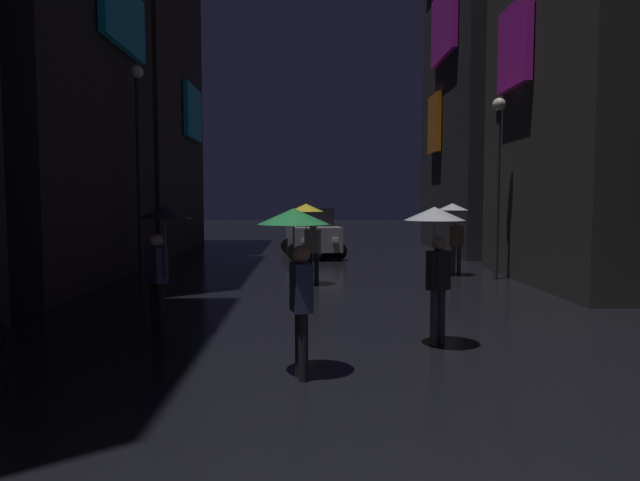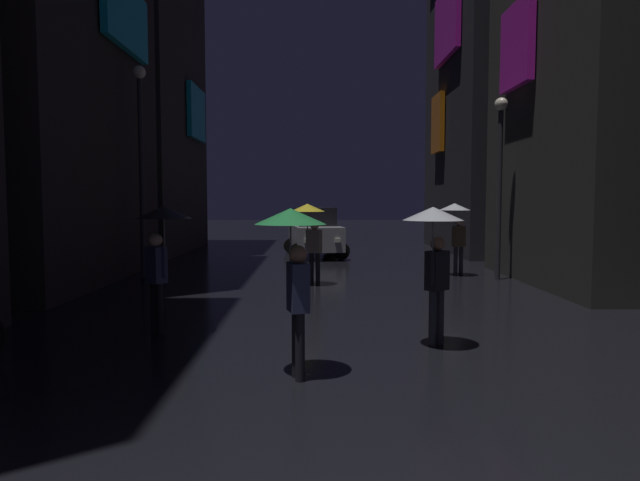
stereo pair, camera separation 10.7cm
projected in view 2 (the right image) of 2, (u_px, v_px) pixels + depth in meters
The scene contains 9 objects.
building_left_far at pixel (138, 26), 23.96m from camera, with size 4.25×8.55×19.00m.
pedestrian_near_crossing_green at pixel (293, 245), 7.07m from camera, with size 0.90×0.90×2.12m.
pedestrian_midstreet_centre_yellow at pixel (310, 221), 14.71m from camera, with size 0.90×0.90×2.12m.
pedestrian_midstreet_left_black at pixel (161, 234), 9.33m from camera, with size 0.90×0.90×2.12m.
pedestrian_foreground_right_clear at pixel (456, 219), 16.57m from camera, with size 0.90×0.90×2.12m.
pedestrian_far_right_clear at pixel (434, 237), 8.52m from camera, with size 0.90×0.90×2.12m.
car_distant at pixel (315, 233), 22.30m from camera, with size 2.60×4.31×1.92m.
streetlamp_left_far at pixel (141, 148), 16.07m from camera, with size 0.36×0.36×5.96m.
streetlamp_right_far at pixel (500, 165), 15.65m from camera, with size 0.36×0.36×5.00m.
Camera 2 is at (-0.13, -2.36, 2.23)m, focal length 32.00 mm.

